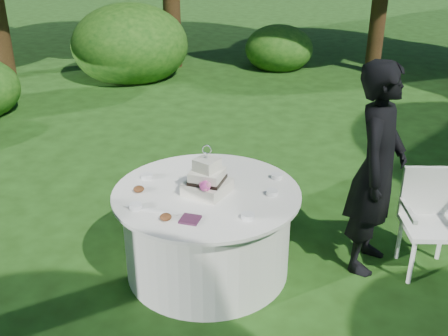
% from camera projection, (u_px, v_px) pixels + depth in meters
% --- Properties ---
extents(ground, '(80.00, 80.00, 0.00)m').
position_uv_depth(ground, '(208.00, 268.00, 4.64)').
color(ground, '#19360E').
rests_on(ground, ground).
extents(napkins, '(0.14, 0.14, 0.02)m').
position_uv_depth(napkins, '(190.00, 219.00, 3.88)').
color(napkins, '#411C35').
rests_on(napkins, table).
extents(feather_plume, '(0.48, 0.07, 0.01)m').
position_uv_depth(feather_plume, '(152.00, 210.00, 4.02)').
color(feather_plume, white).
rests_on(feather_plume, table).
extents(guest, '(0.57, 0.75, 1.84)m').
position_uv_depth(guest, '(377.00, 170.00, 4.34)').
color(guest, black).
rests_on(guest, ground).
extents(table, '(1.56, 1.56, 0.77)m').
position_uv_depth(table, '(207.00, 231.00, 4.48)').
color(table, white).
rests_on(table, ground).
extents(cake, '(0.39, 0.39, 0.43)m').
position_uv_depth(cake, '(207.00, 180.00, 4.24)').
color(cake, beige).
rests_on(cake, table).
extents(chair, '(0.56, 0.56, 0.91)m').
position_uv_depth(chair, '(429.00, 214.00, 4.47)').
color(chair, white).
rests_on(chair, ground).
extents(votives, '(1.20, 0.93, 0.04)m').
position_uv_depth(votives, '(216.00, 193.00, 4.25)').
color(votives, white).
rests_on(votives, table).
extents(petal_cups, '(0.47, 0.45, 0.05)m').
position_uv_depth(petal_cups, '(152.00, 202.00, 4.09)').
color(petal_cups, '#562D16').
rests_on(petal_cups, table).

